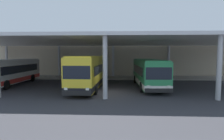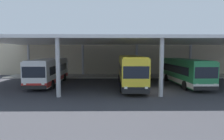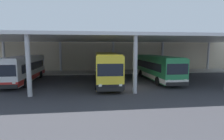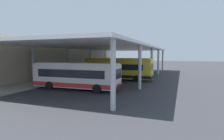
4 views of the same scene
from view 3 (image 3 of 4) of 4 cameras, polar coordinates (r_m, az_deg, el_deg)
The scene contains 9 objects.
ground_plane at distance 18.88m, azimuth 5.53°, elevation -5.62°, with size 200.00×200.00×0.00m, color #333338.
platform_kerb at distance 30.28m, azimuth 0.78°, elevation -0.64°, with size 42.00×4.50×0.18m, color #A39E93.
station_building_facade at distance 33.24m, azimuth 0.05°, elevation 5.66°, with size 48.00×1.60×6.67m, color #C1B293.
canopy_shelter at distance 23.86m, azimuth 2.82°, elevation 9.82°, with size 40.00×17.00×5.55m.
bus_nearest_bay at distance 24.03m, azimuth -26.84°, elevation 0.37°, with size 2.85×10.57×3.17m.
bus_second_bay at distance 20.86m, azimuth -1.84°, elevation 0.74°, with size 2.91×11.39×3.57m.
bus_middle_bay at distance 23.49m, azimuth 14.41°, elevation 0.77°, with size 2.91×10.59×3.17m.
bench_waiting at distance 32.31m, azimuth 14.95°, elevation 0.63°, with size 1.80×0.45×0.92m.
trash_bin at distance 31.65m, azimuth 10.60°, elevation 0.64°, with size 0.52×0.52×0.98m.
Camera 3 is at (-3.98, -18.00, 4.11)m, focal length 28.14 mm.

